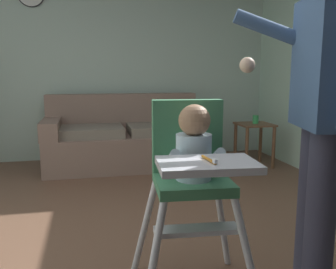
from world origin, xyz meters
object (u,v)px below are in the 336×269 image
object	(u,v)px
high_chair	(192,163)
sippy_cup	(256,119)
couch	(126,139)
adult_standing	(321,114)
side_table	(254,135)

from	to	relation	value
high_chair	sippy_cup	size ratio (longest dim) A/B	9.96
couch	sippy_cup	distance (m)	1.59
high_chair	adult_standing	size ratio (longest dim) A/B	0.60
side_table	couch	bearing A→B (deg)	166.84
side_table	adult_standing	bearing A→B (deg)	-109.34
couch	side_table	size ratio (longest dim) A/B	3.63
side_table	sippy_cup	size ratio (longest dim) A/B	5.20
couch	high_chair	world-z (taller)	high_chair
adult_standing	side_table	world-z (taller)	adult_standing
high_chair	sippy_cup	distance (m)	2.82
high_chair	side_table	world-z (taller)	high_chair
side_table	high_chair	bearing A→B (deg)	-121.63
adult_standing	side_table	bearing A→B (deg)	-95.43
high_chair	sippy_cup	world-z (taller)	high_chair
high_chair	adult_standing	bearing A→B (deg)	80.14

